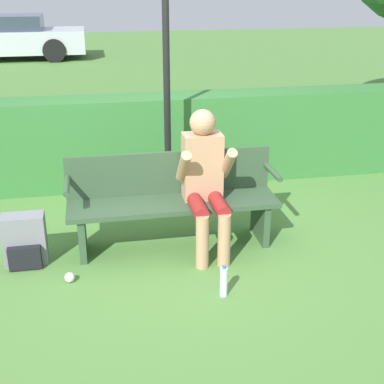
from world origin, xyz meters
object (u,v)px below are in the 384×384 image
Objects in this scene: backpack at (25,241)px; parked_car at (5,38)px; water_bottle at (224,281)px; park_bench at (172,199)px; signpost at (166,59)px; person_seated at (205,176)px.

parked_car reaches higher than backpack.
water_bottle is (1.55, -0.81, -0.09)m from backpack.
park_bench reaches higher than water_bottle.
signpost is 11.82m from parked_car.
person_seated is at bearing 0.60° from backpack.
signpost is at bearing 83.90° from park_bench.
water_bottle is at bearing -76.04° from parked_car.
backpack is (-1.30, -0.15, -0.23)m from park_bench.
person_seated is 1.40m from signpost.
signpost reaches higher than person_seated.
parked_car is at bearing 97.83° from backpack.
parked_car is at bearing 104.79° from person_seated.
parked_car is (-3.29, 12.45, -0.08)m from person_seated.
water_bottle is 13.68m from parked_car.
water_bottle is at bearing -75.26° from park_bench.
backpack is 0.16× the size of signpost.
person_seated is (0.27, -0.13, 0.25)m from park_bench.
signpost reaches higher than water_bottle.
water_bottle is 0.10× the size of signpost.
park_bench is 0.39m from person_seated.
person_seated is at bearing -81.30° from signpost.
person_seated reaches higher than water_bottle.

